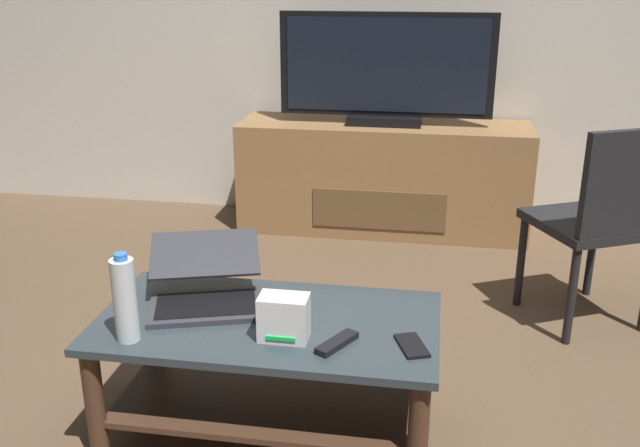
{
  "coord_description": "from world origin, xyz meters",
  "views": [
    {
      "loc": [
        0.36,
        -2.02,
        1.48
      ],
      "look_at": [
        -0.06,
        0.45,
        0.58
      ],
      "focal_mm": 39.77,
      "sensor_mm": 36.0,
      "label": 1
    }
  ],
  "objects_px": {
    "coffee_table": "(269,356)",
    "television": "(386,72)",
    "tv_remote": "(337,343)",
    "cell_phone": "(412,346)",
    "media_cabinet": "(383,177)",
    "router_box": "(284,318)",
    "laptop": "(206,284)",
    "water_bottle_near": "(125,299)",
    "dining_chair": "(603,216)"
  },
  "relations": [
    {
      "from": "coffee_table",
      "to": "television",
      "type": "distance_m",
      "value": 2.16
    },
    {
      "from": "dining_chair",
      "to": "router_box",
      "type": "xyz_separation_m",
      "value": [
        -1.12,
        -1.09,
        -0.01
      ]
    },
    {
      "from": "laptop",
      "to": "media_cabinet",
      "type": "bearing_deg",
      "value": 77.69
    },
    {
      "from": "media_cabinet",
      "to": "dining_chair",
      "type": "bearing_deg",
      "value": -47.48
    },
    {
      "from": "coffee_table",
      "to": "laptop",
      "type": "relative_size",
      "value": 2.23
    },
    {
      "from": "television",
      "to": "dining_chair",
      "type": "height_order",
      "value": "television"
    },
    {
      "from": "laptop",
      "to": "tv_remote",
      "type": "distance_m",
      "value": 0.53
    },
    {
      "from": "coffee_table",
      "to": "television",
      "type": "relative_size",
      "value": 0.9
    },
    {
      "from": "television",
      "to": "router_box",
      "type": "distance_m",
      "value": 2.21
    },
    {
      "from": "water_bottle_near",
      "to": "coffee_table",
      "type": "bearing_deg",
      "value": 27.35
    },
    {
      "from": "media_cabinet",
      "to": "cell_phone",
      "type": "bearing_deg",
      "value": -83.12
    },
    {
      "from": "television",
      "to": "cell_phone",
      "type": "relative_size",
      "value": 8.57
    },
    {
      "from": "television",
      "to": "cell_phone",
      "type": "bearing_deg",
      "value": -83.05
    },
    {
      "from": "coffee_table",
      "to": "laptop",
      "type": "xyz_separation_m",
      "value": [
        -0.23,
        0.09,
        0.19
      ]
    },
    {
      "from": "television",
      "to": "router_box",
      "type": "bearing_deg",
      "value": -93.16
    },
    {
      "from": "coffee_table",
      "to": "media_cabinet",
      "type": "height_order",
      "value": "media_cabinet"
    },
    {
      "from": "laptop",
      "to": "water_bottle_near",
      "type": "xyz_separation_m",
      "value": [
        -0.15,
        -0.29,
        0.07
      ]
    },
    {
      "from": "water_bottle_near",
      "to": "tv_remote",
      "type": "distance_m",
      "value": 0.64
    },
    {
      "from": "router_box",
      "to": "cell_phone",
      "type": "xyz_separation_m",
      "value": [
        0.38,
        0.01,
        -0.06
      ]
    },
    {
      "from": "router_box",
      "to": "media_cabinet",
      "type": "bearing_deg",
      "value": 86.87
    },
    {
      "from": "tv_remote",
      "to": "coffee_table",
      "type": "bearing_deg",
      "value": -179.1
    },
    {
      "from": "water_bottle_near",
      "to": "television",
      "type": "bearing_deg",
      "value": 75.55
    },
    {
      "from": "dining_chair",
      "to": "laptop",
      "type": "distance_m",
      "value": 1.69
    },
    {
      "from": "laptop",
      "to": "dining_chair",
      "type": "bearing_deg",
      "value": 31.66
    },
    {
      "from": "water_bottle_near",
      "to": "dining_chair",
      "type": "bearing_deg",
      "value": 36.62
    },
    {
      "from": "tv_remote",
      "to": "media_cabinet",
      "type": "bearing_deg",
      "value": 120.89
    },
    {
      "from": "dining_chair",
      "to": "cell_phone",
      "type": "height_order",
      "value": "dining_chair"
    },
    {
      "from": "television",
      "to": "water_bottle_near",
      "type": "bearing_deg",
      "value": -104.45
    },
    {
      "from": "dining_chair",
      "to": "television",
      "type": "bearing_deg",
      "value": 133.09
    },
    {
      "from": "television",
      "to": "dining_chair",
      "type": "relative_size",
      "value": 1.33
    },
    {
      "from": "television",
      "to": "dining_chair",
      "type": "bearing_deg",
      "value": -46.91
    },
    {
      "from": "dining_chair",
      "to": "water_bottle_near",
      "type": "distance_m",
      "value": 1.97
    },
    {
      "from": "router_box",
      "to": "water_bottle_near",
      "type": "distance_m",
      "value": 0.47
    },
    {
      "from": "dining_chair",
      "to": "laptop",
      "type": "height_order",
      "value": "dining_chair"
    },
    {
      "from": "water_bottle_near",
      "to": "cell_phone",
      "type": "bearing_deg",
      "value": 6.32
    },
    {
      "from": "dining_chair",
      "to": "tv_remote",
      "type": "distance_m",
      "value": 1.47
    },
    {
      "from": "dining_chair",
      "to": "cell_phone",
      "type": "bearing_deg",
      "value": -124.36
    },
    {
      "from": "tv_remote",
      "to": "laptop",
      "type": "bearing_deg",
      "value": -175.83
    },
    {
      "from": "water_bottle_near",
      "to": "cell_phone",
      "type": "xyz_separation_m",
      "value": [
        0.84,
        0.09,
        -0.13
      ]
    },
    {
      "from": "router_box",
      "to": "cell_phone",
      "type": "relative_size",
      "value": 1.06
    },
    {
      "from": "television",
      "to": "cell_phone",
      "type": "height_order",
      "value": "television"
    },
    {
      "from": "cell_phone",
      "to": "water_bottle_near",
      "type": "bearing_deg",
      "value": 165.54
    },
    {
      "from": "dining_chair",
      "to": "water_bottle_near",
      "type": "height_order",
      "value": "dining_chair"
    },
    {
      "from": "media_cabinet",
      "to": "coffee_table",
      "type": "bearing_deg",
      "value": -95.47
    },
    {
      "from": "coffee_table",
      "to": "tv_remote",
      "type": "height_order",
      "value": "tv_remote"
    },
    {
      "from": "router_box",
      "to": "tv_remote",
      "type": "bearing_deg",
      "value": -6.8
    },
    {
      "from": "coffee_table",
      "to": "tv_remote",
      "type": "bearing_deg",
      "value": -28.85
    },
    {
      "from": "coffee_table",
      "to": "router_box",
      "type": "bearing_deg",
      "value": -55.29
    },
    {
      "from": "television",
      "to": "tv_remote",
      "type": "height_order",
      "value": "television"
    },
    {
      "from": "dining_chair",
      "to": "laptop",
      "type": "relative_size",
      "value": 1.85
    }
  ]
}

